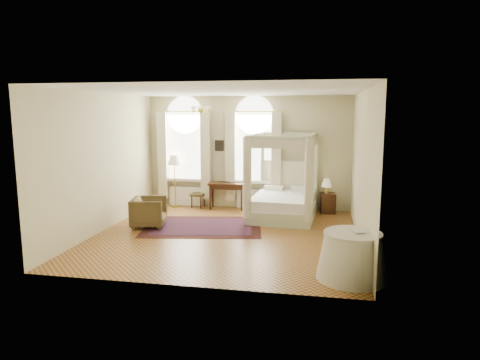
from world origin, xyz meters
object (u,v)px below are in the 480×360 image
Objects in this scene: writing_desk at (227,186)px; armchair at (149,212)px; coffee_table at (142,213)px; canopy_bed at (283,199)px; stool at (198,196)px; floor_lamp at (174,163)px; nightstand at (328,203)px; side_table at (352,256)px.

armchair is (-1.48, -2.33, -0.30)m from writing_desk.
coffee_table is (-0.16, -0.02, -0.02)m from armchair.
stool is (-2.62, 0.83, -0.15)m from canopy_bed.
stool is at bearing 0.00° from floor_lamp.
nightstand is 3.82m from stool.
canopy_bed is 2.75m from stool.
canopy_bed is at bearing 24.12° from coffee_table.
canopy_bed is at bearing 110.84° from side_table.
armchair is at bearing 5.48° from coffee_table.
canopy_bed is 1.93m from writing_desk.
writing_desk is 0.90× the size of side_table.
stool is 0.65× the size of coffee_table.
coffee_table is (-0.75, -2.34, -0.01)m from stool.
nightstand is 2.96m from writing_desk.
stool is at bearing -180.00° from writing_desk.
writing_desk reaches higher than stool.
writing_desk is 1.32× the size of armchair.
canopy_bed is 4.31m from side_table.
nightstand is at bearing 34.67° from canopy_bed.
stool is 6.39m from side_table.
side_table is (4.15, -4.86, 0.04)m from stool.
side_table is (4.86, -4.86, -0.94)m from floor_lamp.
side_table reaches higher than armchair.
canopy_bed is 1.89× the size of side_table.
floor_lamp reaches higher than writing_desk.
side_table reaches higher than nightstand.
nightstand is 0.70× the size of armchair.
floor_lamp is at bearing -8.67° from armchair.
nightstand is 0.85× the size of coffee_table.
nightstand is 0.36× the size of floor_lamp.
writing_desk is 2.88m from coffee_table.
side_table reaches higher than writing_desk.
floor_lamp reaches higher than stool.
floor_lamp is 6.94m from side_table.
canopy_bed reaches higher than coffee_table.
writing_desk is 1.73m from floor_lamp.
canopy_bed is 5.16× the size of stool.
coffee_table is at bearing -107.88° from stool.
stool is 1.21m from floor_lamp.
nightstand is 4.99m from armchair.
side_table is at bearing -27.16° from coffee_table.
nightstand is at bearing 0.00° from floor_lamp.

